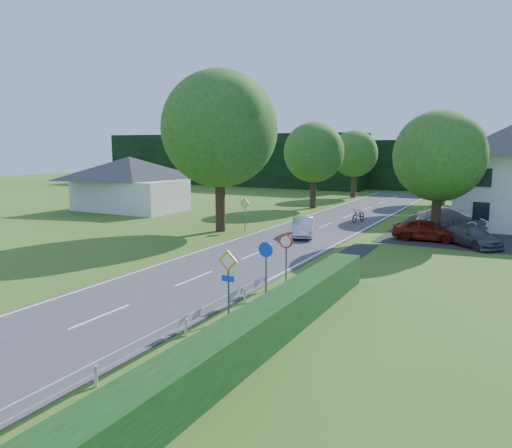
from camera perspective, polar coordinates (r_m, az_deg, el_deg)
The scene contains 27 objects.
road at distance 30.62m, azimuth 1.53°, elevation -2.79°, with size 7.00×80.00×0.04m, color #38383B.
footpath at distance 13.68m, azimuth -14.38°, elevation -18.50°, with size 1.50×44.00×0.04m, color black.
parking_pad at distance 40.37m, azimuth 25.69°, elevation -0.81°, with size 14.00×16.00×0.04m, color black.
line_edge_left at distance 32.15m, azimuth -3.67°, elevation -2.19°, with size 0.12×80.00×0.01m, color white.
line_edge_right at distance 29.35m, azimuth 7.23°, elevation -3.33°, with size 0.12×80.00×0.01m, color white.
line_centre at distance 30.61m, azimuth 1.53°, elevation -2.75°, with size 0.12×80.00×0.01m, color white, non-canonical shape.
hedge_right at distance 11.17m, azimuth -15.55°, elevation -21.57°, with size 1.20×30.00×1.30m, color black.
tree_main at distance 36.40m, azimuth -4.17°, elevation 8.26°, with size 9.40×9.40×11.64m, color #225519, non-canonical shape.
tree_left_far at distance 50.35m, azimuth 6.60°, elevation 6.68°, with size 7.00×7.00×8.58m, color #225519, non-canonical shape.
tree_right_far at distance 49.30m, azimuth 20.66°, elevation 6.41°, with size 7.40×7.40×9.09m, color #225519, non-canonical shape.
tree_left_back at distance 61.54m, azimuth 11.13°, elevation 6.74°, with size 6.60×6.60×8.07m, color #225519, non-canonical shape.
tree_right_back at distance 57.39m, azimuth 20.66°, elevation 5.93°, with size 6.20×6.20×7.56m, color #225519, non-canonical shape.
tree_right_mid at distance 35.25m, azimuth 20.11°, elevation 5.22°, with size 7.00×7.00×8.58m, color #225519, non-canonical shape.
treeline_left at distance 80.32m, azimuth -3.10°, elevation 7.36°, with size 44.00×6.00×8.00m, color black.
treeline_right at distance 73.11m, azimuth 23.84°, elevation 6.06°, with size 30.00×5.00×7.00m, color black.
bungalow_left at distance 49.79m, azimuth -14.22°, elevation 4.62°, with size 11.00×6.50×5.20m.
streetlight at distance 37.28m, azimuth 19.89°, elevation 5.68°, with size 2.03×0.18×8.00m.
sign_priority_right at distance 17.92m, azimuth -3.21°, elevation -5.48°, with size 0.78×0.09×2.59m.
sign_roundabout at distance 20.50m, azimuth 1.13°, elevation -3.97°, with size 0.64×0.08×2.37m.
sign_speed_limit at distance 22.24m, azimuth 3.44°, elevation -2.70°, with size 0.64×0.11×2.37m.
sign_priority_left at distance 36.76m, azimuth -1.30°, elevation 1.87°, with size 0.78×0.09×2.44m.
moving_car at distance 34.50m, azimuth 5.38°, elevation -0.34°, with size 1.40×4.01×1.32m, color silver.
motorcycle at distance 41.74m, azimuth 11.64°, elevation 1.00°, with size 0.75×2.16×1.13m, color black.
parked_car_red at distance 34.74m, azimuth 18.81°, elevation -0.63°, with size 1.69×4.19×1.43m, color #64160B.
parked_car_silver_a at distance 40.29m, azimuth 21.60°, elevation 0.65°, with size 1.76×5.04×1.66m, color #A7A7AC.
parked_car_grey at distance 33.92m, azimuth 23.40°, elevation -1.25°, with size 1.78×4.39×1.27m, color #49494E.
parasol at distance 39.48m, azimuth 22.81°, elevation 0.52°, with size 1.95×1.99×1.79m, color red.
Camera 1 is at (13.28, -6.87, 6.27)m, focal length 35.00 mm.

